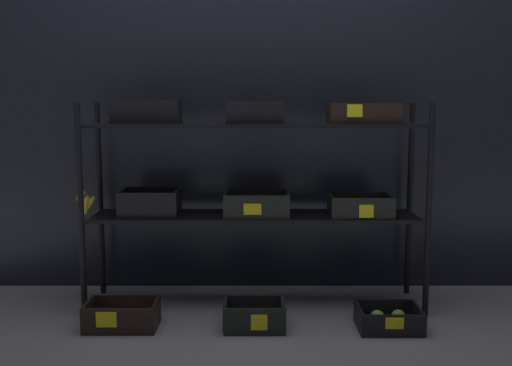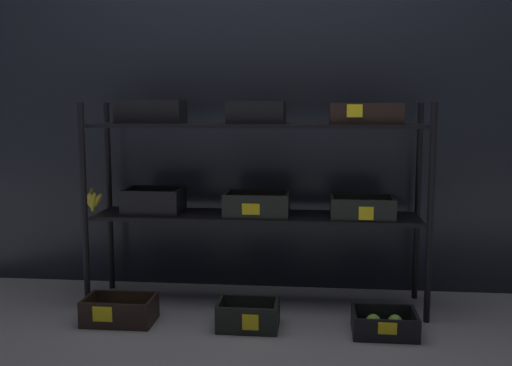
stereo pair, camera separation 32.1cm
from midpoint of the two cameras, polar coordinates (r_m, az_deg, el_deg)
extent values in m
plane|color=gray|center=(3.37, -2.79, -11.56)|extent=(10.00, 10.00, 0.00)
cube|color=black|center=(3.58, -2.58, 7.79)|extent=(4.19, 0.12, 2.24)
cylinder|color=black|center=(3.22, -19.17, -2.63)|extent=(0.03, 0.03, 1.11)
cylinder|color=black|center=(3.12, 13.61, -2.72)|extent=(0.03, 0.03, 1.11)
cylinder|color=black|center=(3.58, -17.17, -1.57)|extent=(0.03, 0.03, 1.11)
cylinder|color=black|center=(3.49, 12.16, -1.62)|extent=(0.03, 0.03, 1.11)
cube|color=black|center=(3.24, -2.84, -3.23)|extent=(1.76, 0.35, 0.02)
cube|color=black|center=(3.19, -2.90, 5.55)|extent=(1.76, 0.35, 0.02)
cube|color=black|center=(3.32, -12.75, -2.88)|extent=(0.32, 0.25, 0.01)
cube|color=black|center=(3.19, -13.25, -2.05)|extent=(0.32, 0.02, 0.12)
cube|color=black|center=(3.42, -12.35, -1.41)|extent=(0.32, 0.02, 0.12)
cube|color=black|center=(3.34, -15.28, -1.70)|extent=(0.02, 0.22, 0.12)
cube|color=black|center=(3.28, -10.23, -1.73)|extent=(0.02, 0.22, 0.12)
ellipsoid|color=brown|center=(3.29, -14.43, -2.31)|extent=(0.05, 0.05, 0.07)
ellipsoid|color=brown|center=(3.28, -13.36, -2.30)|extent=(0.05, 0.05, 0.07)
ellipsoid|color=brown|center=(3.26, -12.43, -2.33)|extent=(0.05, 0.05, 0.07)
ellipsoid|color=brown|center=(3.25, -11.50, -2.33)|extent=(0.05, 0.05, 0.07)
ellipsoid|color=brown|center=(3.37, -14.01, -2.08)|extent=(0.05, 0.05, 0.07)
ellipsoid|color=brown|center=(3.36, -13.12, -2.08)|extent=(0.05, 0.05, 0.07)
ellipsoid|color=brown|center=(3.34, -12.09, -2.09)|extent=(0.05, 0.05, 0.07)
ellipsoid|color=brown|center=(3.34, -11.16, -2.09)|extent=(0.05, 0.05, 0.07)
cube|color=black|center=(3.21, -2.71, -3.05)|extent=(0.35, 0.23, 0.01)
cube|color=black|center=(3.09, -2.82, -2.27)|extent=(0.35, 0.02, 0.11)
cube|color=black|center=(3.31, -2.63, -1.63)|extent=(0.35, 0.02, 0.11)
cube|color=black|center=(3.21, -5.69, -1.93)|extent=(0.02, 0.20, 0.11)
cube|color=black|center=(3.19, 0.26, -1.95)|extent=(0.02, 0.20, 0.11)
sphere|color=red|center=(3.17, -4.27, -2.41)|extent=(0.07, 0.07, 0.07)
sphere|color=red|center=(3.17, -2.82, -2.40)|extent=(0.07, 0.07, 0.07)
sphere|color=red|center=(3.17, -1.19, -2.42)|extent=(0.07, 0.07, 0.07)
sphere|color=red|center=(3.24, -4.15, -2.19)|extent=(0.07, 0.07, 0.07)
sphere|color=red|center=(3.23, -2.63, -2.21)|extent=(0.07, 0.07, 0.07)
sphere|color=red|center=(3.23, -1.26, -2.21)|extent=(0.07, 0.07, 0.07)
cube|color=yellow|center=(3.08, -3.21, -2.56)|extent=(0.09, 0.01, 0.06)
cube|color=black|center=(3.23, 7.30, -3.04)|extent=(0.33, 0.23, 0.01)
cube|color=black|center=(3.11, 7.55, -2.39)|extent=(0.33, 0.02, 0.10)
cube|color=black|center=(3.32, 7.09, -1.76)|extent=(0.33, 0.02, 0.10)
cube|color=black|center=(3.20, 4.48, -2.07)|extent=(0.02, 0.19, 0.10)
cube|color=black|center=(3.24, 10.11, -2.05)|extent=(0.02, 0.19, 0.10)
sphere|color=orange|center=(3.18, 5.88, -2.53)|extent=(0.06, 0.06, 0.06)
sphere|color=orange|center=(3.19, 7.33, -2.52)|extent=(0.06, 0.06, 0.06)
sphere|color=orange|center=(3.20, 8.82, -2.51)|extent=(0.06, 0.06, 0.06)
sphere|color=orange|center=(3.24, 5.81, -2.33)|extent=(0.06, 0.06, 0.06)
sphere|color=orange|center=(3.25, 7.29, -2.31)|extent=(0.06, 0.06, 0.06)
sphere|color=orange|center=(3.26, 8.70, -2.30)|extent=(0.06, 0.06, 0.06)
cube|color=yellow|center=(3.11, 7.80, -2.75)|extent=(0.08, 0.01, 0.07)
cube|color=black|center=(3.30, -13.10, 5.71)|extent=(0.36, 0.22, 0.01)
cube|color=black|center=(3.20, -13.54, 6.79)|extent=(0.36, 0.02, 0.12)
cube|color=black|center=(3.40, -12.75, 6.84)|extent=(0.36, 0.02, 0.12)
cube|color=black|center=(3.34, -16.01, 6.73)|extent=(0.02, 0.18, 0.12)
cube|color=black|center=(3.27, -10.18, 6.89)|extent=(0.02, 0.18, 0.12)
ellipsoid|color=#A9C153|center=(3.30, -14.76, 6.56)|extent=(0.07, 0.07, 0.09)
ellipsoid|color=#ADB551|center=(3.28, -13.30, 6.60)|extent=(0.07, 0.07, 0.09)
ellipsoid|color=#B9B14C|center=(3.25, -11.69, 6.64)|extent=(0.07, 0.07, 0.09)
ellipsoid|color=tan|center=(3.35, -14.46, 6.58)|extent=(0.07, 0.07, 0.09)
ellipsoid|color=#BEBD52|center=(3.33, -13.02, 6.62)|extent=(0.07, 0.07, 0.09)
ellipsoid|color=tan|center=(3.31, -11.57, 6.65)|extent=(0.07, 0.07, 0.09)
cube|color=black|center=(3.21, -2.87, 5.85)|extent=(0.30, 0.26, 0.01)
cube|color=black|center=(3.09, -2.99, 6.89)|extent=(0.30, 0.02, 0.11)
cube|color=black|center=(3.33, -2.77, 6.93)|extent=(0.30, 0.02, 0.11)
cube|color=black|center=(3.22, -5.44, 6.89)|extent=(0.02, 0.23, 0.11)
cube|color=black|center=(3.21, -0.30, 6.92)|extent=(0.02, 0.23, 0.11)
ellipsoid|color=yellow|center=(3.17, -4.12, 6.63)|extent=(0.06, 0.06, 0.08)
ellipsoid|color=yellow|center=(3.17, -2.91, 6.64)|extent=(0.06, 0.06, 0.08)
ellipsoid|color=yellow|center=(3.17, -1.67, 6.65)|extent=(0.06, 0.06, 0.08)
ellipsoid|color=yellow|center=(3.26, -4.08, 6.65)|extent=(0.06, 0.06, 0.08)
ellipsoid|color=yellow|center=(3.26, -2.79, 6.66)|extent=(0.06, 0.06, 0.08)
ellipsoid|color=yellow|center=(3.25, -1.59, 6.67)|extent=(0.06, 0.06, 0.08)
cube|color=black|center=(3.20, 7.52, 5.79)|extent=(0.37, 0.23, 0.01)
cube|color=black|center=(3.09, 7.79, 6.74)|extent=(0.37, 0.02, 0.10)
cube|color=black|center=(3.30, 7.30, 6.79)|extent=(0.37, 0.02, 0.10)
cube|color=black|center=(3.18, 4.32, 6.80)|extent=(0.02, 0.19, 0.10)
cube|color=black|center=(3.23, 10.71, 6.71)|extent=(0.02, 0.19, 0.10)
sphere|color=orange|center=(3.16, 5.90, 6.57)|extent=(0.07, 0.07, 0.07)
sphere|color=orange|center=(3.17, 7.66, 6.55)|extent=(0.07, 0.07, 0.07)
sphere|color=orange|center=(3.18, 9.12, 6.52)|extent=(0.07, 0.07, 0.07)
sphere|color=orange|center=(3.22, 5.79, 6.59)|extent=(0.07, 0.07, 0.07)
sphere|color=orange|center=(3.23, 7.39, 6.57)|extent=(0.07, 0.07, 0.07)
sphere|color=orange|center=(3.24, 9.11, 6.54)|extent=(0.07, 0.07, 0.07)
cube|color=yellow|center=(3.08, 6.66, 6.92)|extent=(0.08, 0.01, 0.07)
cylinder|color=brown|center=(3.42, -18.66, -0.92)|extent=(0.02, 0.02, 0.02)
ellipsoid|color=yellow|center=(3.45, -18.88, -2.01)|extent=(0.08, 0.03, 0.11)
ellipsoid|color=yellow|center=(3.44, -18.70, -2.02)|extent=(0.05, 0.03, 0.12)
ellipsoid|color=yellow|center=(3.43, -18.51, -2.03)|extent=(0.05, 0.03, 0.11)
ellipsoid|color=yellow|center=(3.43, -18.25, -2.02)|extent=(0.09, 0.03, 0.11)
cube|color=black|center=(3.14, -15.60, -13.18)|extent=(0.35, 0.22, 0.01)
cube|color=black|center=(3.02, -16.17, -12.66)|extent=(0.35, 0.02, 0.12)
cube|color=black|center=(3.21, -15.14, -11.44)|extent=(0.35, 0.02, 0.12)
cube|color=black|center=(3.16, -18.65, -11.84)|extent=(0.02, 0.19, 0.12)
cube|color=black|center=(3.07, -12.54, -12.20)|extent=(0.02, 0.19, 0.12)
sphere|color=gold|center=(3.12, -17.23, -12.55)|extent=(0.07, 0.07, 0.07)
sphere|color=#CEBB4F|center=(3.09, -15.79, -12.67)|extent=(0.07, 0.07, 0.07)
sphere|color=#E4B156|center=(3.08, -14.31, -12.73)|extent=(0.07, 0.07, 0.07)
sphere|color=#E5BA4A|center=(3.17, -16.90, -12.23)|extent=(0.07, 0.07, 0.07)
sphere|color=#DABA54|center=(3.15, -15.40, -12.27)|extent=(0.07, 0.07, 0.07)
sphere|color=#E6B74C|center=(3.13, -13.98, -12.37)|extent=(0.07, 0.07, 0.07)
cube|color=yellow|center=(3.03, -17.17, -12.51)|extent=(0.10, 0.01, 0.08)
cube|color=black|center=(3.02, -3.21, -13.72)|extent=(0.30, 0.21, 0.01)
cube|color=black|center=(2.91, -3.34, -13.16)|extent=(0.30, 0.02, 0.12)
cube|color=black|center=(3.09, -3.12, -11.90)|extent=(0.30, 0.02, 0.12)
cube|color=black|center=(3.01, -6.00, -12.46)|extent=(0.02, 0.18, 0.12)
cube|color=black|center=(2.99, -0.44, -12.53)|extent=(0.02, 0.18, 0.12)
sphere|color=#68225D|center=(2.99, -4.84, -13.38)|extent=(0.05, 0.05, 0.05)
sphere|color=#5C2E49|center=(2.98, -3.81, -13.41)|extent=(0.05, 0.05, 0.05)
sphere|color=#612F4A|center=(2.98, -2.74, -13.39)|extent=(0.05, 0.05, 0.05)
sphere|color=#572F51|center=(2.98, -1.69, -13.43)|extent=(0.05, 0.05, 0.05)
sphere|color=#6A2E50|center=(3.05, -4.81, -12.92)|extent=(0.05, 0.05, 0.05)
sphere|color=#572254|center=(3.04, -3.73, -12.97)|extent=(0.05, 0.05, 0.05)
sphere|color=#6C245A|center=(3.04, -2.67, -12.98)|extent=(0.05, 0.05, 0.05)
sphere|color=#6D2E4F|center=(3.04, -1.55, -12.97)|extent=(0.05, 0.05, 0.05)
cube|color=yellow|center=(2.90, -2.84, -13.31)|extent=(0.08, 0.01, 0.08)
cube|color=black|center=(3.05, 9.74, -13.61)|extent=(0.31, 0.24, 0.01)
cube|color=black|center=(2.93, 10.14, -13.37)|extent=(0.31, 0.02, 0.10)
cube|color=black|center=(3.14, 9.42, -11.93)|extent=(0.31, 0.02, 0.10)
cube|color=black|center=(3.01, 6.94, -12.71)|extent=(0.02, 0.21, 0.10)
cube|color=black|center=(3.06, 12.54, -12.51)|extent=(0.02, 0.21, 0.10)
sphere|color=#8BC545|center=(2.99, 8.81, -13.16)|extent=(0.07, 0.07, 0.07)
sphere|color=#8DB534|center=(3.01, 10.96, -13.08)|extent=(0.07, 0.07, 0.07)
sphere|color=#81B440|center=(3.06, 8.72, -12.70)|extent=(0.07, 0.07, 0.07)
sphere|color=#7FB239|center=(3.08, 10.70, -12.60)|extent=(0.07, 0.07, 0.07)
cube|color=yellow|center=(2.92, 10.18, -13.25)|extent=(0.09, 0.01, 0.06)
camera|label=1|loc=(0.16, -92.86, -0.37)|focal=41.57mm
camera|label=2|loc=(0.16, 87.14, 0.37)|focal=41.57mm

